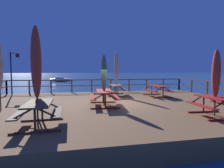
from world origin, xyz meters
name	(u,v)px	position (x,y,z in m)	size (l,w,h in m)	color
ground_plane	(115,114)	(0.00, 0.00, 0.00)	(600.00, 600.00, 0.00)	navy
wooden_deck	(115,109)	(0.00, 0.00, 0.32)	(15.08, 11.15, 0.65)	brown
railing_waterside_far	(101,83)	(0.00, 5.43, 1.39)	(14.88, 0.10, 1.09)	brown
picnic_table_front_left	(157,88)	(3.48, 1.99, 1.21)	(1.44, 2.09, 0.78)	maroon
picnic_table_mid_centre	(116,88)	(0.77, 3.03, 1.20)	(1.53, 1.95, 0.78)	brown
picnic_table_front_right	(39,109)	(-3.28, -3.60, 1.20)	(1.46, 1.73, 0.78)	brown
picnic_table_back_right	(104,95)	(-0.71, -0.61, 1.21)	(1.58, 2.17, 0.78)	maroon
picnic_table_mid_left	(214,102)	(3.17, -3.62, 1.20)	(1.50, 1.71, 0.78)	maroon
patio_umbrella_tall_front	(36,65)	(-3.56, -2.43, 2.65)	(0.32, 0.32, 3.16)	#4C3828
patio_umbrella_short_front	(116,68)	(0.75, 2.95, 2.67)	(0.32, 0.32, 3.19)	#4C3828
patio_umbrella_tall_back_left	(36,63)	(-3.33, -3.58, 2.67)	(0.32, 0.32, 3.18)	#4C3828
patio_umbrella_tall_mid_left	(104,73)	(-0.71, -0.58, 2.30)	(0.32, 0.32, 2.60)	#4C3828
patio_umbrella_tall_back_right	(216,74)	(3.23, -3.58, 2.31)	(0.32, 0.32, 2.61)	#4C3828
lamp_post_hooked	(13,67)	(-6.65, 4.82, 2.76)	(0.67, 0.30, 3.20)	black
sailboat_distant	(61,80)	(-5.66, 33.77, 0.51)	(6.17, 2.48, 7.72)	silver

